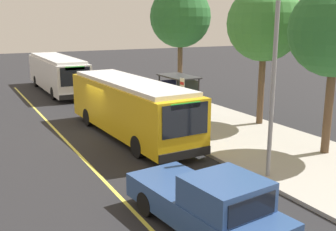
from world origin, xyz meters
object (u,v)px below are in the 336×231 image
(transit_bus_second, at_px, (57,73))
(pickup_truck, at_px, (208,204))
(transit_bus_main, at_px, (130,106))
(waiting_bench, at_px, (179,107))
(route_sign_post, at_px, (182,96))
(pedestrian_commuter, at_px, (170,105))

(transit_bus_second, relative_size, pickup_truck, 2.11)
(transit_bus_main, xyz_separation_m, pickup_truck, (10.10, -1.85, -0.76))
(waiting_bench, xyz_separation_m, route_sign_post, (3.06, -1.53, 1.32))
(transit_bus_main, distance_m, route_sign_post, 2.88)
(waiting_bench, bearing_deg, transit_bus_second, -160.75)
(transit_bus_second, distance_m, waiting_bench, 13.80)
(route_sign_post, distance_m, pedestrian_commuter, 2.12)
(transit_bus_second, relative_size, route_sign_post, 4.22)
(pickup_truck, bearing_deg, transit_bus_second, 176.29)
(waiting_bench, bearing_deg, pickup_truck, -26.11)
(pedestrian_commuter, bearing_deg, route_sign_post, -8.98)
(waiting_bench, xyz_separation_m, pedestrian_commuter, (1.14, -1.23, 0.48))
(transit_bus_second, bearing_deg, waiting_bench, 19.25)
(waiting_bench, relative_size, pedestrian_commuter, 0.95)
(transit_bus_main, height_order, pedestrian_commuter, transit_bus_main)
(transit_bus_second, height_order, pickup_truck, transit_bus_second)
(transit_bus_main, bearing_deg, route_sign_post, 79.71)
(pedestrian_commuter, bearing_deg, waiting_bench, 132.79)
(waiting_bench, distance_m, pedestrian_commuter, 1.75)
(transit_bus_second, bearing_deg, pickup_truck, -3.71)
(transit_bus_second, height_order, pedestrian_commuter, transit_bus_second)
(transit_bus_main, relative_size, waiting_bench, 6.68)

